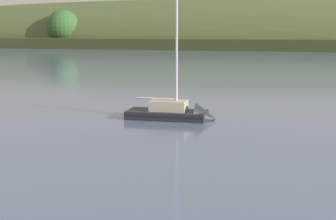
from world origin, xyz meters
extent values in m
cube|color=#35401E|center=(11.29, 208.27, 2.22)|extent=(574.07, 64.32, 4.44)
ellipsoid|color=#4C5B33|center=(-43.99, 226.22, 0.00)|extent=(459.99, 73.31, 44.43)
sphere|color=#38602D|center=(-88.17, 203.90, 9.66)|extent=(14.91, 14.91, 14.91)
cube|color=#232328|center=(-2.58, 40.80, 0.14)|extent=(7.68, 3.21, 1.31)
cone|color=#232328|center=(1.24, 40.75, 0.14)|extent=(1.94, 3.02, 3.00)
cube|color=black|center=(-2.58, 40.80, 0.44)|extent=(7.68, 3.24, 0.16)
cube|color=#BCB299|center=(-2.39, 40.79, 1.30)|extent=(3.46, 2.16, 0.99)
cylinder|color=silver|center=(-1.62, 40.79, 6.80)|extent=(0.22, 0.22, 12.00)
cylinder|color=silver|center=(-3.63, 40.81, 1.94)|extent=(4.02, 0.22, 0.17)
camera|label=1|loc=(7.74, -4.21, 8.60)|focal=52.06mm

